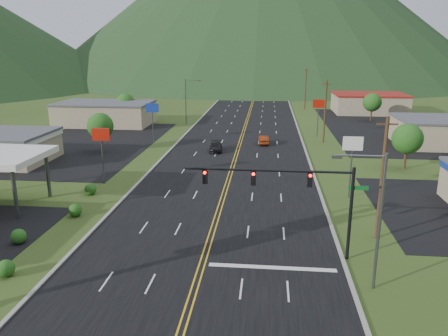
# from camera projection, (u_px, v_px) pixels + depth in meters

# --- Properties ---
(traffic_signal) EXTENTS (13.10, 0.43, 7.00)m
(traffic_signal) POSITION_uv_depth(u_px,v_px,m) (295.00, 188.00, 31.17)
(traffic_signal) COLOR black
(traffic_signal) RESTS_ON ground
(streetlight_east) EXTENTS (3.28, 0.25, 9.00)m
(streetlight_east) POSITION_uv_depth(u_px,v_px,m) (375.00, 213.00, 26.92)
(streetlight_east) COLOR #59595E
(streetlight_east) RESTS_ON ground
(streetlight_west) EXTENTS (3.28, 0.25, 9.00)m
(streetlight_west) POSITION_uv_depth(u_px,v_px,m) (187.00, 98.00, 86.65)
(streetlight_west) COLOR #59595E
(streetlight_west) RESTS_ON ground
(building_west_far) EXTENTS (18.40, 11.40, 4.50)m
(building_west_far) POSITION_uv_depth(u_px,v_px,m) (105.00, 113.00, 87.11)
(building_west_far) COLOR tan
(building_west_far) RESTS_ON ground
(building_east_mid) EXTENTS (14.40, 11.40, 4.30)m
(building_east_mid) POSITION_uv_depth(u_px,v_px,m) (443.00, 132.00, 68.83)
(building_east_mid) COLOR tan
(building_east_mid) RESTS_ON ground
(building_east_far) EXTENTS (16.40, 12.40, 4.50)m
(building_east_far) POSITION_uv_depth(u_px,v_px,m) (369.00, 103.00, 102.74)
(building_east_far) COLOR tan
(building_east_far) RESTS_ON ground
(pole_sign_west_a) EXTENTS (2.00, 0.18, 6.40)m
(pole_sign_west_a) POSITION_uv_depth(u_px,v_px,m) (101.00, 140.00, 48.58)
(pole_sign_west_a) COLOR #59595E
(pole_sign_west_a) RESTS_ON ground
(pole_sign_west_b) EXTENTS (2.00, 0.18, 6.40)m
(pole_sign_west_b) POSITION_uv_depth(u_px,v_px,m) (152.00, 112.00, 69.66)
(pole_sign_west_b) COLOR #59595E
(pole_sign_west_b) RESTS_ON ground
(pole_sign_east_a) EXTENTS (2.00, 0.18, 6.40)m
(pole_sign_east_a) POSITION_uv_depth(u_px,v_px,m) (352.00, 150.00, 44.03)
(pole_sign_east_a) COLOR #59595E
(pole_sign_east_a) RESTS_ON ground
(pole_sign_east_b) EXTENTS (2.00, 0.18, 6.40)m
(pole_sign_east_b) POSITION_uv_depth(u_px,v_px,m) (319.00, 107.00, 74.70)
(pole_sign_east_b) COLOR #59595E
(pole_sign_east_b) RESTS_ON ground
(tree_west_a) EXTENTS (3.84, 3.84, 5.82)m
(tree_west_a) POSITION_uv_depth(u_px,v_px,m) (100.00, 126.00, 63.85)
(tree_west_a) COLOR #382314
(tree_west_a) RESTS_ON ground
(tree_west_b) EXTENTS (3.84, 3.84, 5.82)m
(tree_west_b) POSITION_uv_depth(u_px,v_px,m) (126.00, 103.00, 90.22)
(tree_west_b) COLOR #382314
(tree_west_b) RESTS_ON ground
(tree_east_a) EXTENTS (3.84, 3.84, 5.82)m
(tree_east_a) POSITION_uv_depth(u_px,v_px,m) (407.00, 139.00, 54.97)
(tree_east_a) COLOR #382314
(tree_east_a) RESTS_ON ground
(tree_east_b) EXTENTS (3.84, 3.84, 5.82)m
(tree_east_b) POSITION_uv_depth(u_px,v_px,m) (372.00, 102.00, 91.00)
(tree_east_b) COLOR #382314
(tree_east_b) RESTS_ON ground
(utility_pole_a) EXTENTS (1.60, 0.28, 10.00)m
(utility_pole_a) POSITION_uv_depth(u_px,v_px,m) (382.00, 178.00, 34.38)
(utility_pole_a) COLOR #382314
(utility_pole_a) RESTS_ON ground
(utility_pole_b) EXTENTS (1.60, 0.28, 10.00)m
(utility_pole_b) POSITION_uv_depth(u_px,v_px,m) (325.00, 111.00, 69.84)
(utility_pole_b) COLOR #382314
(utility_pole_b) RESTS_ON ground
(utility_pole_c) EXTENTS (1.60, 0.28, 10.00)m
(utility_pole_c) POSITION_uv_depth(u_px,v_px,m) (306.00, 88.00, 108.17)
(utility_pole_c) COLOR #382314
(utility_pole_c) RESTS_ON ground
(utility_pole_d) EXTENTS (1.60, 0.28, 10.00)m
(utility_pole_d) POSITION_uv_depth(u_px,v_px,m) (296.00, 77.00, 146.51)
(utility_pole_d) COLOR #382314
(utility_pole_d) RESTS_ON ground
(car_dark_mid) EXTENTS (2.20, 4.57, 1.28)m
(car_dark_mid) POSITION_uv_depth(u_px,v_px,m) (216.00, 147.00, 65.03)
(car_dark_mid) COLOR black
(car_dark_mid) RESTS_ON ground
(car_red_far) EXTENTS (1.77, 4.25, 1.37)m
(car_red_far) POSITION_uv_depth(u_px,v_px,m) (264.00, 140.00, 69.93)
(car_red_far) COLOR maroon
(car_red_far) RESTS_ON ground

